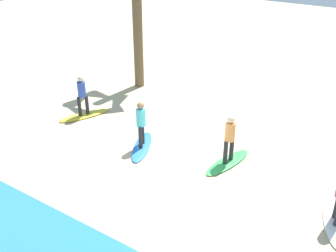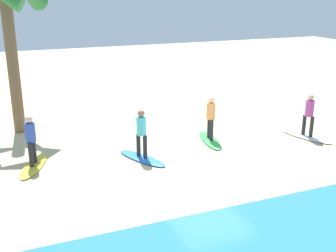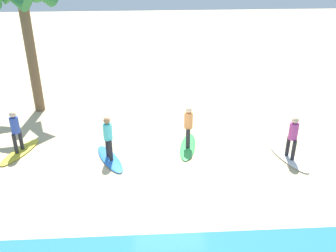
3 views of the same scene
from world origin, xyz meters
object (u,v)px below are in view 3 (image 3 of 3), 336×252
(surfer_green, at_px, (188,124))
(surfer_yellow, at_px, (15,129))
(surfer_white, at_px, (293,135))
(palm_tree, at_px, (23,3))
(surfboard_white, at_px, (289,158))
(surfboard_green, at_px, (188,147))
(surfer_blue, at_px, (108,135))
(surfboard_blue, at_px, (110,159))
(surfboard_yellow, at_px, (20,152))

(surfer_green, xyz_separation_m, surfer_yellow, (6.36, 0.02, 0.00))
(surfer_white, height_order, palm_tree, palm_tree)
(surfboard_white, relative_size, surfboard_green, 1.00)
(surfer_green, distance_m, surfer_blue, 3.03)
(surfer_yellow, bearing_deg, palm_tree, -87.67)
(surfer_white, bearing_deg, surfboard_blue, -3.07)
(surfer_green, height_order, surfboard_yellow, surfer_green)
(surfer_white, bearing_deg, surfboard_yellow, -6.04)
(surfer_yellow, bearing_deg, surfboard_white, 173.96)
(surfer_blue, bearing_deg, surfboard_green, -166.15)
(surfboard_green, distance_m, surfboard_yellow, 6.36)
(surfboard_yellow, bearing_deg, surfer_white, 106.73)
(surfboard_green, relative_size, surfer_green, 1.28)
(palm_tree, bearing_deg, surfboard_yellow, 92.33)
(surfer_white, distance_m, surfer_blue, 6.57)
(surfboard_white, bearing_deg, surfer_white, -0.00)
(surfboard_blue, relative_size, surfer_yellow, 1.28)
(surfboard_blue, distance_m, surfer_yellow, 3.63)
(surfboard_white, bearing_deg, surfboard_blue, -112.16)
(surfer_white, relative_size, surfboard_yellow, 0.78)
(surfer_white, relative_size, surfer_yellow, 1.00)
(surfer_blue, height_order, surfboard_yellow, surfer_blue)
(surfer_green, bearing_deg, surfer_yellow, 0.18)
(surfboard_blue, height_order, surfboard_yellow, same)
(surfboard_white, relative_size, palm_tree, 0.35)
(surfboard_white, distance_m, surfboard_green, 3.77)
(surfboard_green, relative_size, palm_tree, 0.35)
(surfboard_yellow, distance_m, surfer_yellow, 0.99)
(surfer_blue, distance_m, palm_tree, 6.97)
(surfer_green, height_order, surfboard_blue, surfer_green)
(surfboard_blue, height_order, surfer_yellow, surfer_yellow)
(surfboard_green, height_order, surfboard_blue, same)
(surfer_blue, bearing_deg, surfboard_blue, 0.00)
(surfboard_green, relative_size, surfer_yellow, 1.28)
(surfboard_yellow, xyz_separation_m, palm_tree, (0.16, -3.91, 4.80))
(surfer_blue, bearing_deg, surfer_white, 176.93)
(surfboard_white, distance_m, surfer_yellow, 10.08)
(surfboard_blue, xyz_separation_m, surfer_yellow, (3.42, -0.70, 0.99))
(surfboard_white, xyz_separation_m, surfer_white, (0.00, 0.00, 0.99))
(surfboard_white, xyz_separation_m, palm_tree, (10.14, -4.96, 4.80))
(surfboard_white, xyz_separation_m, surfboard_blue, (6.56, -0.35, 0.00))
(surfer_white, xyz_separation_m, surfboard_yellow, (9.98, -1.06, -0.99))
(surfer_blue, relative_size, surfboard_yellow, 0.78)
(surfer_white, height_order, surfer_blue, same)
(surfer_blue, bearing_deg, surfer_yellow, -11.63)
(surfboard_white, bearing_deg, surfer_yellow, -115.13)
(surfer_white, xyz_separation_m, surfboard_blue, (6.56, -0.35, -0.99))
(surfer_green, relative_size, palm_tree, 0.27)
(surfer_white, xyz_separation_m, surfer_yellow, (9.98, -1.06, 0.00))
(surfboard_blue, relative_size, surfboard_yellow, 1.00)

